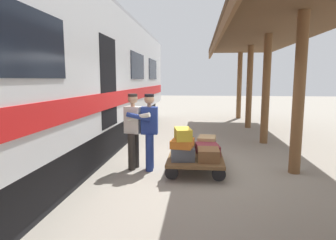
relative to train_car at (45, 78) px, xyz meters
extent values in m
plane|color=gray|center=(-3.64, 0.00, -2.06)|extent=(60.00, 60.00, 0.00)
cylinder|color=brown|center=(-5.59, -8.97, -0.36)|extent=(0.24, 0.24, 3.40)
cylinder|color=brown|center=(-5.59, -5.98, -0.36)|extent=(0.24, 0.24, 3.40)
cylinder|color=brown|center=(-5.59, -2.99, -0.36)|extent=(0.24, 0.24, 3.40)
cylinder|color=brown|center=(-5.59, 0.00, -0.36)|extent=(0.24, 0.24, 3.40)
cube|color=#4E3520|center=(-5.59, 0.00, 1.42)|extent=(3.20, 18.74, 0.16)
cube|color=brown|center=(-4.04, 0.00, 1.19)|extent=(0.08, 18.74, 0.30)
cube|color=silver|center=(0.00, 0.00, 0.29)|extent=(3.00, 17.82, 2.90)
cube|color=black|center=(0.00, 0.00, -1.61)|extent=(2.55, 16.93, 0.90)
cube|color=red|center=(-1.51, 0.00, -0.51)|extent=(0.03, 17.46, 0.36)
cube|color=black|center=(-1.51, -6.24, 0.39)|extent=(0.02, 1.96, 0.84)
cube|color=black|center=(-1.51, -3.12, 0.39)|extent=(0.02, 1.96, 0.84)
cube|color=black|center=(-1.51, 3.12, 0.39)|extent=(0.02, 1.96, 0.84)
cube|color=black|center=(-1.45, 0.00, -0.11)|extent=(0.12, 1.10, 2.00)
cube|color=brown|center=(-3.45, -0.10, -1.75)|extent=(1.18, 1.98, 0.07)
cylinder|color=black|center=(-3.92, 0.70, -1.92)|extent=(0.28, 0.05, 0.28)
cylinder|color=black|center=(-2.98, 0.70, -1.92)|extent=(0.28, 0.05, 0.28)
cylinder|color=black|center=(-3.92, -0.89, -1.92)|extent=(0.28, 0.05, 0.28)
cylinder|color=black|center=(-2.98, -0.89, -1.92)|extent=(0.28, 0.05, 0.28)
cube|color=brown|center=(-3.18, -0.64, -1.60)|extent=(0.41, 0.61, 0.22)
cube|color=tan|center=(-3.72, -0.64, -1.57)|extent=(0.47, 0.60, 0.29)
cube|color=brown|center=(-3.72, 0.45, -1.59)|extent=(0.45, 0.54, 0.25)
cube|color=maroon|center=(-3.72, -0.10, -1.60)|extent=(0.56, 0.68, 0.22)
cube|color=beige|center=(-3.18, -0.10, -1.62)|extent=(0.50, 0.55, 0.18)
cube|color=#4C515B|center=(-3.18, 0.45, -1.57)|extent=(0.53, 0.52, 0.27)
cube|color=#CC6B23|center=(-3.18, 0.46, -1.36)|extent=(0.50, 0.57, 0.16)
cube|color=gold|center=(-3.19, 0.48, -1.16)|extent=(0.41, 0.58, 0.23)
cylinder|color=navy|center=(-2.42, 0.01, -1.65)|extent=(0.16, 0.16, 0.82)
cylinder|color=navy|center=(-2.43, 0.21, -1.65)|extent=(0.16, 0.16, 0.82)
cube|color=navy|center=(-2.43, 0.11, -0.94)|extent=(0.37, 0.24, 0.60)
cylinder|color=tan|center=(-2.43, 0.11, -0.61)|extent=(0.09, 0.09, 0.06)
sphere|color=tan|center=(-2.43, 0.11, -0.47)|extent=(0.22, 0.22, 0.22)
cylinder|color=black|center=(-2.43, 0.11, -0.39)|extent=(0.21, 0.21, 0.06)
cylinder|color=navy|center=(-2.20, -0.04, -0.84)|extent=(0.53, 0.13, 0.21)
cylinder|color=navy|center=(-2.22, 0.28, -0.84)|extent=(0.53, 0.13, 0.21)
cylinder|color=#332D28|center=(-2.03, 0.16, -1.65)|extent=(0.16, 0.16, 0.82)
cylinder|color=#332D28|center=(-2.07, -0.04, -1.65)|extent=(0.16, 0.16, 0.82)
cube|color=silver|center=(-2.05, 0.06, -0.94)|extent=(0.40, 0.30, 0.60)
cylinder|color=tan|center=(-2.05, 0.06, -0.61)|extent=(0.09, 0.09, 0.06)
sphere|color=tan|center=(-2.05, 0.06, -0.47)|extent=(0.22, 0.22, 0.22)
cylinder|color=#332D28|center=(-2.05, 0.06, -0.39)|extent=(0.21, 0.21, 0.06)
cylinder|color=silver|center=(-2.23, 0.27, -0.84)|extent=(0.54, 0.22, 0.21)
cylinder|color=silver|center=(-2.30, -0.05, -0.84)|extent=(0.54, 0.22, 0.21)
camera|label=1|loc=(-3.50, 6.29, -0.04)|focal=30.68mm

